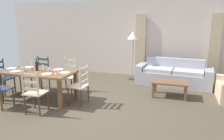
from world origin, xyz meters
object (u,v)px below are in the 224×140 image
object	(u,v)px
dining_chair_near_right	(34,92)
coffee_table	(170,84)
wine_glass_near_left	(22,67)
coffee_cup_secondary	(24,69)
dining_chair_head_east	(80,85)
wine_bottle	(37,66)
standing_lamp	(133,38)
dining_chair_head_west	(2,77)
coffee_cup_primary	(49,70)
dining_chair_far_left	(41,73)
wine_glass_near_right	(55,69)
dining_table	(38,74)
dining_chair_far_right	(69,75)
couch	(173,75)

from	to	relation	value
dining_chair_near_right	coffee_table	bearing A→B (deg)	36.26
wine_glass_near_left	coffee_cup_secondary	world-z (taller)	wine_glass_near_left
dining_chair_head_east	wine_bottle	bearing A→B (deg)	-179.40
wine_bottle	coffee_table	xyz separation A→B (m)	(3.19, 1.23, -0.51)
wine_bottle	standing_lamp	xyz separation A→B (m)	(1.87, 2.63, 0.54)
dining_chair_head_west	standing_lamp	world-z (taller)	standing_lamp
dining_chair_head_west	coffee_table	world-z (taller)	dining_chair_head_west
dining_chair_near_right	coffee_cup_primary	bearing A→B (deg)	99.08
coffee_cup_primary	standing_lamp	bearing A→B (deg)	59.80
dining_chair_far_left	wine_glass_near_right	xyz separation A→B (m)	(1.04, -0.86, 0.38)
dining_table	standing_lamp	bearing A→B (deg)	54.96
wine_glass_near_left	coffee_table	distance (m)	3.79
dining_chair_near_right	wine_glass_near_right	size ratio (longest dim) A/B	5.96
dining_chair_head_west	coffee_cup_secondary	distance (m)	0.90
dining_chair_head_east	wine_glass_near_left	world-z (taller)	dining_chair_head_east
dining_chair_far_right	couch	distance (m)	3.24
dining_table	wine_glass_near_left	bearing A→B (deg)	-154.93
wine_glass_near_left	standing_lamp	xyz separation A→B (m)	(2.17, 2.79, 0.55)
dining_chair_head_west	wine_glass_near_left	bearing A→B (deg)	-12.17
dining_table	wine_glass_near_left	xyz separation A→B (m)	(-0.32, -0.15, 0.20)
wine_glass_near_left	wine_glass_near_right	distance (m)	0.93
wine_bottle	couch	world-z (taller)	wine_bottle
wine_bottle	coffee_table	bearing A→B (deg)	21.11
dining_chair_head_west	wine_glass_near_right	size ratio (longest dim) A/B	5.96
dining_chair_near_right	wine_bottle	distance (m)	0.98
wine_glass_near_left	couch	distance (m)	4.43
dining_chair_head_west	wine_glass_near_right	xyz separation A→B (m)	(1.77, -0.17, 0.38)
dining_chair_head_east	coffee_cup_primary	bearing A→B (deg)	179.68
dining_chair_near_right	coffee_table	world-z (taller)	dining_chair_near_right
dining_chair_far_right	dining_chair_head_east	bearing A→B (deg)	-46.75
wine_bottle	standing_lamp	distance (m)	3.27
dining_chair_head_west	wine_glass_near_right	world-z (taller)	dining_chair_head_west
standing_lamp	coffee_cup_primary	bearing A→B (deg)	-120.20
wine_glass_near_left	wine_bottle	bearing A→B (deg)	27.84
wine_glass_near_left	dining_chair_head_east	bearing A→B (deg)	6.69
dining_table	dining_chair_head_east	world-z (taller)	dining_chair_head_east
wine_glass_near_right	coffee_cup_primary	xyz separation A→B (m)	(-0.27, 0.17, -0.07)
dining_chair_head_west	coffee_table	bearing A→B (deg)	15.56
coffee_cup_primary	standing_lamp	size ratio (longest dim) A/B	0.05
coffee_cup_secondary	standing_lamp	size ratio (longest dim) A/B	0.05
dining_table	wine_glass_near_right	bearing A→B (deg)	-13.21
coffee_cup_primary	coffee_table	bearing A→B (deg)	23.13
wine_bottle	standing_lamp	world-z (taller)	standing_lamp
dining_chair_far_right	wine_bottle	size ratio (longest dim) A/B	3.04
dining_chair_far_right	coffee_cup_secondary	size ratio (longest dim) A/B	10.67
dining_table	dining_chair_far_left	world-z (taller)	dining_chair_far_left
standing_lamp	coffee_table	bearing A→B (deg)	-46.73
wine_glass_near_right	coffee_cup_secondary	distance (m)	0.94
wine_glass_near_left	wine_glass_near_right	bearing A→B (deg)	0.56
coffee_cup_secondary	coffee_table	xyz separation A→B (m)	(3.51, 1.32, -0.44)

